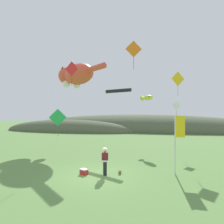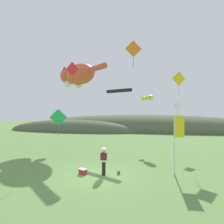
# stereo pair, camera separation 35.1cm
# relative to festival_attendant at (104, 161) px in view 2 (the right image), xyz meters

# --- Properties ---
(ground_plane) EXTENTS (120.00, 120.00, 0.00)m
(ground_plane) POSITION_rel_festival_attendant_xyz_m (-0.43, -0.16, -0.95)
(ground_plane) COLOR #5B8442
(distant_hill_ridge) EXTENTS (54.93, 14.15, 6.77)m
(distant_hill_ridge) POSITION_rel_festival_attendant_xyz_m (-2.82, 28.78, -0.95)
(distant_hill_ridge) COLOR #4C563D
(distant_hill_ridge) RESTS_ON ground
(festival_attendant) EXTENTS (0.45, 0.32, 1.77)m
(festival_attendant) POSITION_rel_festival_attendant_xyz_m (0.00, 0.00, 0.00)
(festival_attendant) COLOR black
(festival_attendant) RESTS_ON ground
(kite_spool) EXTENTS (0.14, 0.26, 0.26)m
(kite_spool) POSITION_rel_festival_attendant_xyz_m (0.90, 0.45, -0.82)
(kite_spool) COLOR olive
(kite_spool) RESTS_ON ground
(picnic_cooler) EXTENTS (0.58, 0.48, 0.36)m
(picnic_cooler) POSITION_rel_festival_attendant_xyz_m (-1.40, -0.12, -0.77)
(picnic_cooler) COLOR red
(picnic_cooler) RESTS_ON ground
(festival_banner_pole) EXTENTS (0.66, 0.08, 3.87)m
(festival_banner_pole) POSITION_rel_festival_attendant_xyz_m (4.59, 1.36, 1.58)
(festival_banner_pole) COLOR silver
(festival_banner_pole) RESTS_ON ground
(kite_giant_cat) EXTENTS (7.90, 6.67, 2.91)m
(kite_giant_cat) POSITION_rel_festival_attendant_xyz_m (-6.54, 10.50, 7.60)
(kite_giant_cat) COLOR #E04C33
(kite_fish_windsock) EXTENTS (1.71, 2.09, 0.66)m
(kite_fish_windsock) POSITION_rel_festival_attendant_xyz_m (2.09, 10.68, 4.71)
(kite_fish_windsock) COLOR yellow
(kite_tube_streamer) EXTENTS (2.95, 1.69, 0.44)m
(kite_tube_streamer) POSITION_rel_festival_attendant_xyz_m (-0.68, 7.47, 5.24)
(kite_tube_streamer) COLOR black
(kite_diamond_orange) EXTENTS (1.23, 0.44, 2.20)m
(kite_diamond_orange) POSITION_rel_festival_attendant_xyz_m (1.47, 3.12, 8.01)
(kite_diamond_orange) COLOR orange
(kite_diamond_white) EXTENTS (0.90, 0.28, 1.83)m
(kite_diamond_white) POSITION_rel_festival_attendant_xyz_m (5.13, 8.58, 3.71)
(kite_diamond_white) COLOR white
(kite_diamond_red) EXTENTS (1.35, 0.16, 2.25)m
(kite_diamond_red) POSITION_rel_festival_attendant_xyz_m (-4.29, 4.37, 7.00)
(kite_diamond_red) COLOR red
(kite_diamond_green) EXTENTS (1.30, 0.81, 2.41)m
(kite_diamond_green) POSITION_rel_festival_attendant_xyz_m (-5.21, 3.49, 2.62)
(kite_diamond_green) COLOR green
(kite_diamond_gold) EXTENTS (1.23, 0.69, 2.30)m
(kite_diamond_gold) POSITION_rel_festival_attendant_xyz_m (5.14, 7.28, 6.21)
(kite_diamond_gold) COLOR yellow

